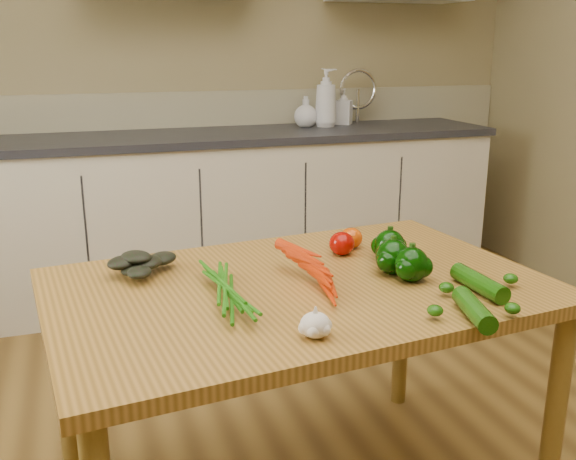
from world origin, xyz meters
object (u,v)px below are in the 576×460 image
Objects in this scene: carrot_bunch at (286,277)px; zucchini_b at (474,309)px; zucchini_a at (479,283)px; garlic_bulb at (315,325)px; soap_bottle_c at (306,112)px; pepper_c at (411,265)px; tomato_c at (389,243)px; pepper_b at (390,246)px; tomato_a at (342,244)px; leafy_greens at (145,260)px; table at (299,310)px; tomato_b at (351,238)px; pepper_a at (393,257)px; soap_bottle_a at (326,98)px; soap_bottle_b at (343,107)px.

zucchini_b is at bearing -48.30° from carrot_bunch.
carrot_bunch is at bearing 159.06° from zucchini_a.
zucchini_b is (0.40, -0.02, -0.01)m from garlic_bulb.
pepper_c is (-0.42, -2.02, -0.22)m from soap_bottle_c.
tomato_c reaches higher than garlic_bulb.
pepper_b is 1.17× the size of tomato_a.
table is at bearing -26.15° from leafy_greens.
tomato_a is at bearing 61.42° from garlic_bulb.
leafy_greens is 0.66m from tomato_b.
tomato_a is (0.21, 0.19, 0.12)m from table.
pepper_a is 0.25m from zucchini_a.
pepper_c reaches higher than pepper_b.
pepper_b reaches higher than zucchini_a.
soap_bottle_a is 4.48× the size of tomato_b.
table is 0.31m from pepper_a.
tomato_b is at bearing -151.72° from soap_bottle_a.
soap_bottle_c reaches higher than tomato_a.
soap_bottle_b is 1.96m from tomato_a.
zucchini_b is (0.36, -0.33, -0.01)m from carrot_bunch.
pepper_a reaches higher than tomato_c.
tomato_c is at bearing -82.09° from soap_bottle_c.
carrot_bunch reaches higher than zucchini_a.
leafy_greens is (-1.22, -1.71, -0.30)m from soap_bottle_a.
soap_bottle_a reaches higher than tomato_a.
carrot_bunch is 0.34m from tomato_a.
zucchini_b is (0.05, -0.61, -0.01)m from tomato_b.
tomato_a is at bearing 109.37° from pepper_a.
table is 5.72× the size of carrot_bunch.
pepper_b is (0.32, 0.10, 0.13)m from table.
leafy_greens reaches higher than tomato_b.
leafy_greens is at bearing 153.91° from zucchini_a.
soap_bottle_b is 2.21× the size of pepper_b.
garlic_bulb is (-0.03, -0.31, -0.00)m from carrot_bunch.
leafy_greens is 0.71m from pepper_a.
garlic_bulb is at bearing -89.82° from soap_bottle_c.
garlic_bulb is at bearing -137.90° from pepper_a.
carrot_bunch is 0.51m from zucchini_a.
tomato_b is at bearing 109.91° from zucchini_a.
garlic_bulb is 0.35× the size of zucchini_a.
soap_bottle_c is 1.84× the size of pepper_b.
table is 0.38m from tomato_b.
soap_bottle_a reaches higher than pepper_c.
pepper_a is 1.06× the size of pepper_b.
pepper_c is 0.33m from tomato_b.
pepper_a is at bearing -2.87° from carrot_bunch.
soap_bottle_a is 1.90× the size of soap_bottle_c.
zucchini_b is at bearing -85.11° from tomato_b.
pepper_c is (0.30, -0.08, 0.13)m from table.
pepper_b is at bearing -115.02° from tomato_c.
tomato_a is at bearing 140.33° from pepper_b.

